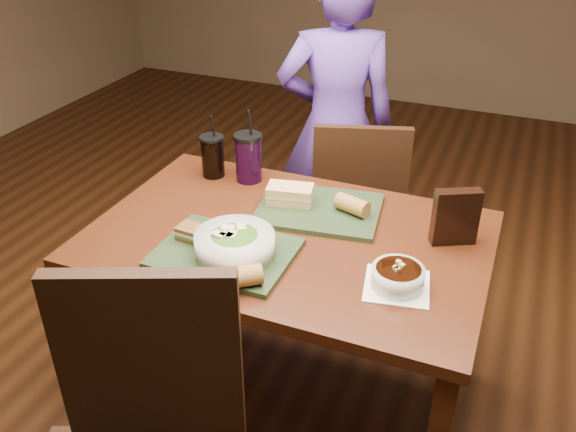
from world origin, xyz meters
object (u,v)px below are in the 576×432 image
object	(u,v)px
sandwich_far	(290,194)
chip_bag	(456,217)
salad_bowl	(235,243)
cup_berry	(248,157)
tray_far	(319,210)
tray_near	(225,253)
cup_cola	(213,156)
baguette_far	(352,205)
chair_far	(364,205)
soup_bowl	(398,277)
diner	(336,127)
sandwich_near	(193,233)
dining_table	(288,257)
baguette_near	(241,277)

from	to	relation	value
sandwich_far	chip_bag	distance (m)	0.58
salad_bowl	cup_berry	distance (m)	0.55
salad_bowl	chip_bag	size ratio (longest dim) A/B	1.31
tray_far	cup_berry	world-z (taller)	cup_berry
tray_near	sandwich_far	bearing A→B (deg)	78.86
tray_near	cup_cola	bearing A→B (deg)	121.82
salad_bowl	baguette_far	size ratio (longest dim) A/B	2.11
chair_far	salad_bowl	world-z (taller)	chair_far
soup_bowl	sandwich_far	distance (m)	0.56
diner	salad_bowl	size ratio (longest dim) A/B	6.08
sandwich_near	baguette_far	distance (m)	0.55
tray_near	chip_bag	size ratio (longest dim) A/B	2.23
diner	cup_berry	xyz separation A→B (m)	(-0.14, -0.64, 0.09)
tray_near	salad_bowl	size ratio (longest dim) A/B	1.70
soup_bowl	cup_berry	distance (m)	0.83
soup_bowl	tray_far	bearing A→B (deg)	137.67
dining_table	cup_cola	size ratio (longest dim) A/B	5.13
soup_bowl	sandwich_near	bearing A→B (deg)	-177.94
tray_near	salad_bowl	distance (m)	0.06
sandwich_near	cup_cola	distance (m)	0.50
sandwich_near	baguette_near	size ratio (longest dim) A/B	0.83
dining_table	baguette_near	xyz separation A→B (m)	(-0.01, -0.33, 0.14)
sandwich_near	sandwich_far	bearing A→B (deg)	60.14
tray_far	diner	bearing A→B (deg)	104.00
salad_bowl	diner	bearing A→B (deg)	92.52
sandwich_far	dining_table	bearing A→B (deg)	-70.03
cup_berry	soup_bowl	bearing A→B (deg)	-33.49
cup_cola	chip_bag	size ratio (longest dim) A/B	1.34
diner	baguette_far	xyz separation A→B (m)	(0.31, -0.76, 0.05)
salad_bowl	sandwich_far	world-z (taller)	salad_bowl
soup_bowl	sandwich_far	world-z (taller)	sandwich_far
cup_cola	sandwich_near	bearing A→B (deg)	-69.38
diner	salad_bowl	xyz separation A→B (m)	(0.05, -1.14, 0.06)
chair_far	baguette_near	size ratio (longest dim) A/B	7.49
sandwich_near	baguette_far	bearing A→B (deg)	40.23
salad_bowl	cup_cola	bearing A→B (deg)	124.65
diner	tray_far	distance (m)	0.79
chair_far	salad_bowl	xyz separation A→B (m)	(-0.17, -0.91, 0.30)
chair_far	diner	size ratio (longest dim) A/B	0.61
tray_far	sandwich_far	bearing A→B (deg)	-177.85
soup_bowl	chip_bag	xyz separation A→B (m)	(0.11, 0.30, 0.06)
dining_table	cup_berry	world-z (taller)	cup_berry
chip_bag	sandwich_near	bearing A→B (deg)	175.75
diner	sandwich_far	world-z (taller)	diner
baguette_near	tray_far	bearing A→B (deg)	83.85
sandwich_near	tray_near	bearing A→B (deg)	-9.13
dining_table	salad_bowl	world-z (taller)	salad_bowl
soup_bowl	cup_berry	xyz separation A→B (m)	(-0.69, 0.46, 0.06)
salad_bowl	baguette_near	distance (m)	0.16
cup_berry	salad_bowl	bearing A→B (deg)	-69.12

